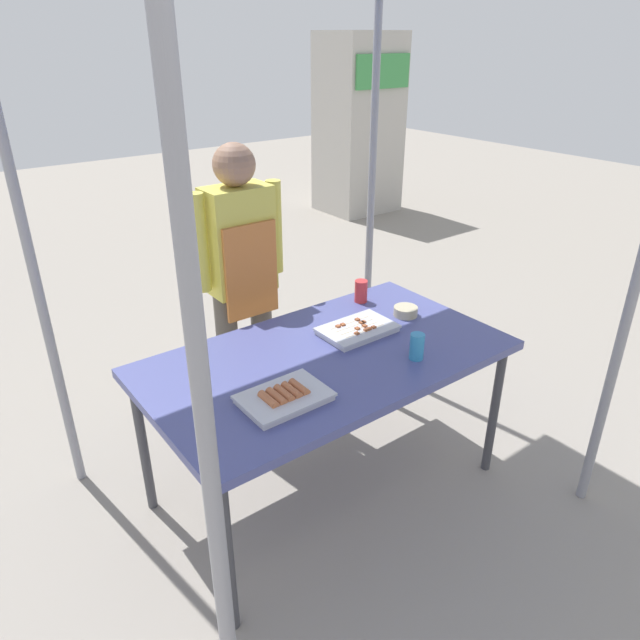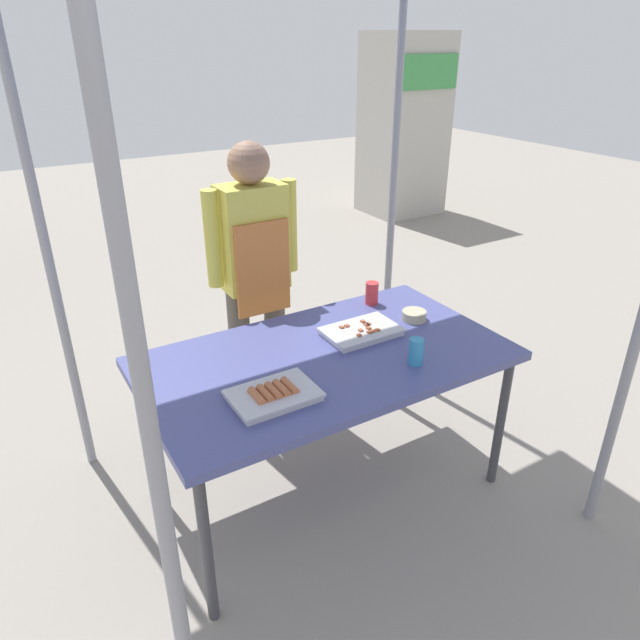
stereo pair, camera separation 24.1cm
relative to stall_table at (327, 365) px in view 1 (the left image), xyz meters
The scene contains 9 objects.
ground_plane 0.70m from the stall_table, ahead, with size 18.00×18.00×0.00m, color gray.
stall_table is the anchor object (origin of this frame).
tray_grilled_sausages 0.41m from the stall_table, 151.70° to the right, with size 0.34×0.23×0.05m.
tray_meat_skewers 0.26m from the stall_table, 17.72° to the left, with size 0.35×0.23×0.04m.
condiment_bowl 0.57m from the stall_table, ahead, with size 0.12×0.12×0.05m, color #BFB28C.
drink_cup_near_edge 0.61m from the stall_table, 34.89° to the left, with size 0.07×0.07×0.12m, color red.
drink_cup_by_wok 0.40m from the stall_table, 42.04° to the right, with size 0.06×0.06×0.12m, color #338CBF.
vendor_woman 0.81m from the stall_table, 87.84° to the left, with size 0.52×0.23×1.55m.
neighbor_stall_left 5.12m from the stall_table, 48.05° to the left, with size 0.86×0.79×2.05m.
Camera 1 is at (-1.36, -1.75, 2.02)m, focal length 32.59 mm.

